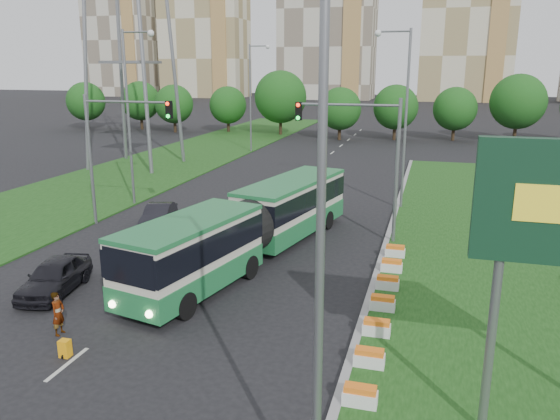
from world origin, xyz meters
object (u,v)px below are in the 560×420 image
(traffic_mast_left, at_px, (112,140))
(car_left_near, at_px, (55,276))
(car_left_far, at_px, (159,216))
(traffic_mast_median, at_px, (368,147))
(pedestrian, at_px, (58,313))
(articulated_bus, at_px, (250,225))
(shopping_trolley, at_px, (65,348))

(traffic_mast_left, xyz_separation_m, car_left_near, (3.12, -10.01, -4.59))
(traffic_mast_left, relative_size, car_left_far, 1.87)
(traffic_mast_median, bearing_deg, pedestrian, -123.34)
(traffic_mast_median, bearing_deg, articulated_bus, -139.99)
(pedestrian, relative_size, shopping_trolley, 2.71)
(articulated_bus, distance_m, pedestrian, 10.67)
(traffic_mast_left, bearing_deg, shopping_trolley, -64.31)
(traffic_mast_median, bearing_deg, car_left_far, -177.18)
(traffic_mast_left, relative_size, car_left_near, 1.80)
(traffic_mast_median, bearing_deg, car_left_near, -137.54)
(traffic_mast_left, xyz_separation_m, car_left_far, (2.60, 0.38, -4.65))
(shopping_trolley, bearing_deg, traffic_mast_median, 61.15)
(traffic_mast_left, height_order, car_left_far, traffic_mast_left)
(shopping_trolley, bearing_deg, traffic_mast_left, 114.42)
(traffic_mast_median, xyz_separation_m, articulated_bus, (-5.29, -4.44, -3.56))
(car_left_near, relative_size, shopping_trolley, 7.26)
(articulated_bus, relative_size, pedestrian, 10.67)
(traffic_mast_left, relative_size, pedestrian, 4.81)
(shopping_trolley, bearing_deg, car_left_near, 129.15)
(traffic_mast_left, height_order, articulated_bus, traffic_mast_left)
(pedestrian, bearing_deg, traffic_mast_median, -35.82)
(traffic_mast_median, xyz_separation_m, car_left_near, (-12.04, -11.01, -4.59))
(pedestrian, bearing_deg, shopping_trolley, -139.82)
(articulated_bus, bearing_deg, shopping_trolley, -91.98)
(shopping_trolley, bearing_deg, articulated_bus, 74.38)
(car_left_near, bearing_deg, pedestrian, -60.68)
(traffic_mast_median, relative_size, car_left_far, 1.87)
(traffic_mast_median, relative_size, traffic_mast_left, 1.00)
(traffic_mast_left, relative_size, shopping_trolley, 13.05)
(shopping_trolley, bearing_deg, pedestrian, 131.39)
(pedestrian, height_order, shopping_trolley, pedestrian)
(car_left_far, height_order, pedestrian, pedestrian)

